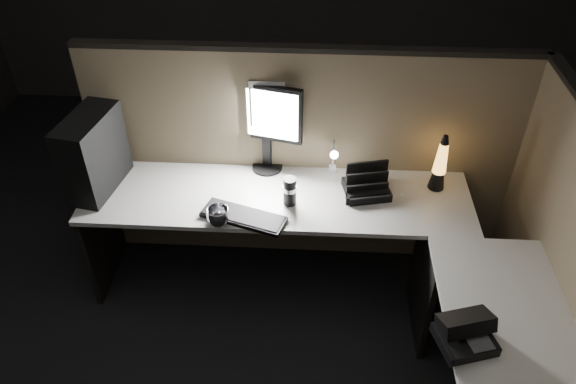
# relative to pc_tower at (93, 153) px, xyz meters

# --- Properties ---
(floor) EXTENTS (6.00, 6.00, 0.00)m
(floor) POSITION_rel_pc_tower_xyz_m (1.22, -0.64, -0.97)
(floor) COLOR black
(floor) RESTS_ON ground
(room_shell) EXTENTS (6.00, 6.00, 6.00)m
(room_shell) POSITION_rel_pc_tower_xyz_m (1.22, -0.64, 0.65)
(room_shell) COLOR silver
(room_shell) RESTS_ON ground
(partition_back) EXTENTS (2.66, 0.06, 1.50)m
(partition_back) POSITION_rel_pc_tower_xyz_m (1.22, 0.29, -0.22)
(partition_back) COLOR brown
(partition_back) RESTS_ON ground
(partition_right) EXTENTS (0.06, 1.66, 1.50)m
(partition_right) POSITION_rel_pc_tower_xyz_m (2.55, -0.54, -0.22)
(partition_right) COLOR brown
(partition_right) RESTS_ON ground
(desk) EXTENTS (2.60, 1.60, 0.73)m
(desk) POSITION_rel_pc_tower_xyz_m (1.40, -0.39, -0.39)
(desk) COLOR beige
(desk) RESTS_ON ground
(pc_tower) EXTENTS (0.28, 0.48, 0.48)m
(pc_tower) POSITION_rel_pc_tower_xyz_m (0.00, 0.00, 0.00)
(pc_tower) COLOR black
(pc_tower) RESTS_ON desk
(monitor) EXTENTS (0.44, 0.19, 0.57)m
(monitor) POSITION_rel_pc_tower_xyz_m (0.99, 0.25, 0.11)
(monitor) COLOR black
(monitor) RESTS_ON desk
(keyboard) EXTENTS (0.51, 0.30, 0.02)m
(keyboard) POSITION_rel_pc_tower_xyz_m (0.90, -0.25, -0.23)
(keyboard) COLOR black
(keyboard) RESTS_ON desk
(mouse) EXTENTS (0.09, 0.07, 0.03)m
(mouse) POSITION_rel_pc_tower_xyz_m (0.73, -0.26, -0.22)
(mouse) COLOR black
(mouse) RESTS_ON desk
(clip_lamp) EXTENTS (0.05, 0.19, 0.25)m
(clip_lamp) POSITION_rel_pc_tower_xyz_m (1.40, 0.15, -0.09)
(clip_lamp) COLOR silver
(clip_lamp) RESTS_ON desk
(organizer) EXTENTS (0.29, 0.27, 0.19)m
(organizer) POSITION_rel_pc_tower_xyz_m (1.60, 0.03, -0.20)
(organizer) COLOR black
(organizer) RESTS_ON desk
(lava_lamp) EXTENTS (0.10, 0.10, 0.37)m
(lava_lamp) POSITION_rel_pc_tower_xyz_m (2.02, 0.10, -0.09)
(lava_lamp) COLOR black
(lava_lamp) RESTS_ON desk
(travel_mug) EXTENTS (0.08, 0.08, 0.18)m
(travel_mug) POSITION_rel_pc_tower_xyz_m (1.15, -0.10, -0.15)
(travel_mug) COLOR black
(travel_mug) RESTS_ON desk
(steel_mug) EXTENTS (0.16, 0.16, 0.10)m
(steel_mug) POSITION_rel_pc_tower_xyz_m (0.76, -0.30, -0.19)
(steel_mug) COLOR silver
(steel_mug) RESTS_ON desk
(figurine) EXTENTS (0.05, 0.05, 0.05)m
(figurine) POSITION_rel_pc_tower_xyz_m (1.50, 0.15, -0.20)
(figurine) COLOR orange
(figurine) RESTS_ON desk
(pinned_paper) EXTENTS (0.21, 0.00, 0.30)m
(pinned_paper) POSITION_rel_pc_tower_xyz_m (1.00, 0.26, 0.20)
(pinned_paper) COLOR white
(pinned_paper) RESTS_ON partition_back
(desk_phone) EXTENTS (0.29, 0.29, 0.14)m
(desk_phone) POSITION_rel_pc_tower_xyz_m (1.98, -1.02, -0.18)
(desk_phone) COLOR black
(desk_phone) RESTS_ON desk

